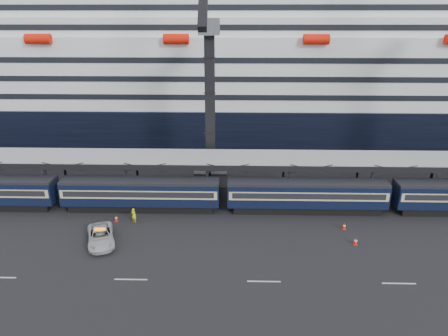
{
  "coord_description": "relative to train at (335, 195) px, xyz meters",
  "views": [
    {
      "loc": [
        -16.87,
        -33.8,
        22.29
      ],
      "look_at": [
        -17.92,
        10.0,
        5.51
      ],
      "focal_mm": 32.0,
      "sensor_mm": 36.0,
      "label": 1
    }
  ],
  "objects": [
    {
      "name": "train",
      "position": [
        0.0,
        0.0,
        0.0
      ],
      "size": [
        133.05,
        3.0,
        4.05
      ],
      "color": "black",
      "rests_on": "ground"
    },
    {
      "name": "ground",
      "position": [
        4.65,
        -10.0,
        -2.2
      ],
      "size": [
        260.0,
        260.0,
        0.0
      ],
      "primitive_type": "plane",
      "color": "black",
      "rests_on": "ground"
    },
    {
      "name": "cruise_ship",
      "position": [
        3.57,
        35.99,
        10.14
      ],
      "size": [
        214.09,
        28.84,
        34.0
      ],
      "color": "black",
      "rests_on": "ground"
    },
    {
      "name": "canopy",
      "position": [
        4.65,
        4.0,
        3.05
      ],
      "size": [
        130.0,
        6.25,
        5.53
      ],
      "color": "gray",
      "rests_on": "ground"
    },
    {
      "name": "worker",
      "position": [
        -23.55,
        -3.32,
        -1.33
      ],
      "size": [
        0.74,
        0.63,
        1.73
      ],
      "primitive_type": "imported",
      "rotation": [
        0.0,
        0.0,
        2.74
      ],
      "color": "#E4FF0D",
      "rests_on": "ground"
    },
    {
      "name": "traffic_cone_b",
      "position": [
        -25.67,
        -3.19,
        -1.8
      ],
      "size": [
        0.41,
        0.41,
        0.82
      ],
      "color": "red",
      "rests_on": "ground"
    },
    {
      "name": "crane_dark_near",
      "position": [
        -15.35,
        8.59,
        9.73
      ],
      "size": [
        4.5,
        17.75,
        35.08
      ],
      "color": "#45484C",
      "rests_on": "ground"
    },
    {
      "name": "traffic_cone_d",
      "position": [
        0.59,
        -7.59,
        -1.78
      ],
      "size": [
        0.43,
        0.43,
        0.86
      ],
      "color": "red",
      "rests_on": "ground"
    },
    {
      "name": "traffic_cone_c",
      "position": [
        0.23,
        -4.38,
        -1.8
      ],
      "size": [
        0.4,
        0.4,
        0.8
      ],
      "color": "red",
      "rests_on": "ground"
    },
    {
      "name": "pickup_truck",
      "position": [
        -25.93,
        -7.89,
        -1.42
      ],
      "size": [
        4.3,
        6.14,
        1.56
      ],
      "primitive_type": "imported",
      "rotation": [
        0.0,
        0.0,
        0.34
      ],
      "color": "#B2B6BA",
      "rests_on": "ground"
    }
  ]
}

